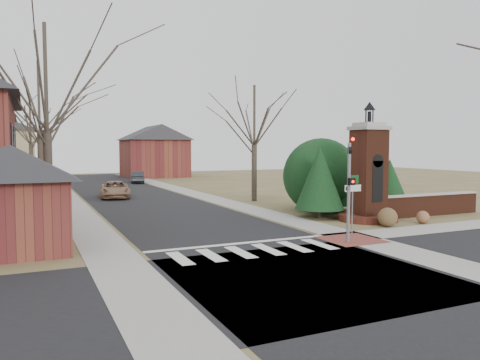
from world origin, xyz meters
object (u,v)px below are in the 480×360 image
distant_car (137,177)px  sign_post (353,193)px  brick_gate_monument (368,181)px  pickup_truck (115,190)px  traffic_signal_pole (349,182)px

distant_car → sign_post: bearing=103.1°
sign_post → brick_gate_monument: bearing=41.4°
sign_post → pickup_truck: bearing=109.2°
pickup_truck → distant_car: size_ratio=1.18×
pickup_truck → traffic_signal_pole: bearing=-66.8°
traffic_signal_pole → sign_post: bearing=47.6°
sign_post → pickup_truck: sign_post is taller
sign_post → pickup_truck: 21.86m
brick_gate_monument → distant_car: bearing=99.8°
traffic_signal_pole → brick_gate_monument: bearing=43.2°
brick_gate_monument → pickup_truck: 20.59m
traffic_signal_pole → brick_gate_monument: size_ratio=0.69×
brick_gate_monument → distant_car: size_ratio=1.59×
brick_gate_monument → pickup_truck: (-10.60, 17.59, -1.50)m
distant_car → pickup_truck: bearing=81.1°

